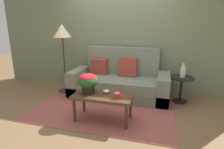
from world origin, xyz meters
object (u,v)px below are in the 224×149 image
Objects in this scene: floor_lamp at (62,36)px; couch at (119,82)px; side_table at (181,85)px; snack_bowl at (106,91)px; coffee_table at (103,98)px; table_vase at (183,72)px; potted_plant at (88,81)px; coffee_mug at (117,95)px.

couch is at bearing 4.99° from floor_lamp.
side_table is 4.80× the size of snack_bowl.
coffee_table is 3.43× the size of table_vase.
couch reaches higher than coffee_table.
side_table reaches higher than snack_bowl.
table_vase is at bearing 35.90° from potted_plant.
couch is 1.12m from snack_bowl.
floor_lamp is (-1.32, 1.09, 0.93)m from coffee_table.
coffee_table is at bearing 164.05° from coffee_mug.
floor_lamp reaches higher than snack_bowl.
side_table is at bearing 41.41° from coffee_table.
table_vase reaches higher than coffee_mug.
floor_lamp reaches higher than potted_plant.
potted_plant reaches higher than snack_bowl.
coffee_table is 7.56× the size of coffee_mug.
floor_lamp reaches higher than table_vase.
side_table is at bearing 1.86° from floor_lamp.
side_table is at bearing 49.64° from coffee_mug.
coffee_mug is at bearing -15.95° from coffee_table.
coffee_table is 1.77m from side_table.
coffee_mug is at bearing -35.77° from snack_bowl.
table_vase is (1.34, -0.02, 0.35)m from couch.
coffee_table is 0.13m from snack_bowl.
floor_lamp is 2.13m from coffee_mug.
floor_lamp reaches higher than coffee_table.
couch reaches higher than table_vase.
side_table is at bearing -109.08° from table_vase.
snack_bowl is at bearing -140.22° from side_table.
table_vase is (0.00, 0.01, 0.29)m from side_table.
potted_plant is 1.98m from table_vase.
side_table is (1.33, 1.17, -0.03)m from coffee_table.
floor_lamp reaches higher than couch.
coffee_table is at bearing -39.55° from floor_lamp.
floor_lamp is at bearing 143.71° from coffee_mug.
coffee_mug is 1.16× the size of snack_bowl.
coffee_mug is 0.45× the size of table_vase.
floor_lamp is 12.16× the size of coffee_mug.
side_table is 0.34× the size of floor_lamp.
couch is 2.21× the size of coffee_table.
potted_plant is at bearing -45.49° from floor_lamp.
coffee_mug is 0.29m from snack_bowl.
couch is 4.02× the size of side_table.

